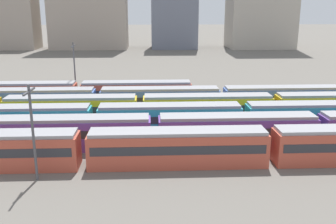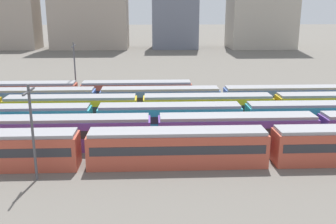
{
  "view_description": "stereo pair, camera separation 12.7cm",
  "coord_description": "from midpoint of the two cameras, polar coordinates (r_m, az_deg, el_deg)",
  "views": [
    {
      "loc": [
        27.27,
        -36.48,
        15.64
      ],
      "look_at": [
        29.56,
        13.0,
        2.04
      ],
      "focal_mm": 41.27,
      "sensor_mm": 36.0,
      "label": 1
    },
    {
      "loc": [
        27.4,
        -36.49,
        15.64
      ],
      "look_at": [
        29.56,
        13.0,
        2.04
      ],
      "focal_mm": 41.27,
      "sensor_mm": 36.0,
      "label": 2
    }
  ],
  "objects": [
    {
      "name": "train_track_3",
      "position": [
        53.89,
        -4.08,
        0.55
      ],
      "size": [
        74.7,
        3.06,
        3.75
      ],
      "color": "yellow",
      "rests_on": "ground_plane"
    },
    {
      "name": "train_track_0",
      "position": [
        39.07,
        1.49,
        -5.23
      ],
      "size": [
        93.6,
        3.06,
        3.75
      ],
      "color": "#BC4C38",
      "rests_on": "ground_plane"
    },
    {
      "name": "distant_building_1",
      "position": [
        158.54,
        -21.26,
        12.82
      ],
      "size": [
        14.09,
        12.3,
        22.84
      ],
      "primitive_type": "cube",
      "color": "#A89989",
      "rests_on": "ground_plane"
    },
    {
      "name": "train_track_2",
      "position": [
        50.25,
        11.15,
        -0.81
      ],
      "size": [
        112.5,
        3.06,
        3.75
      ],
      "color": "teal",
      "rests_on": "ground_plane"
    },
    {
      "name": "train_track_5",
      "position": [
        67.42,
        -20.85,
        2.58
      ],
      "size": [
        55.8,
        3.06,
        3.75
      ],
      "color": "#BC4C38",
      "rests_on": "ground_plane"
    },
    {
      "name": "catenary_pole_1",
      "position": [
        67.51,
        -13.54,
        6.26
      ],
      "size": [
        0.24,
        3.2,
        9.84
      ],
      "color": "#4C4C51",
      "rests_on": "ground_plane"
    },
    {
      "name": "train_track_1",
      "position": [
        43.89,
        -1.93,
        -2.89
      ],
      "size": [
        74.7,
        3.06,
        3.75
      ],
      "color": "#6B429E",
      "rests_on": "ground_plane"
    },
    {
      "name": "catenary_pole_0",
      "position": [
        36.86,
        -19.33,
        -2.25
      ],
      "size": [
        0.24,
        3.2,
        9.02
      ],
      "color": "#4C4C51",
      "rests_on": "ground_plane"
    },
    {
      "name": "distant_building_3",
      "position": [
        150.83,
        1.02,
        16.12
      ],
      "size": [
        17.15,
        13.73,
        35.34
      ],
      "primitive_type": "cube",
      "color": "slate",
      "rests_on": "ground_plane"
    },
    {
      "name": "train_track_4",
      "position": [
        58.93,
        -1.09,
        1.87
      ],
      "size": [
        93.6,
        3.06,
        3.75
      ],
      "color": "#4C70BC",
      "rests_on": "ground_plane"
    }
  ]
}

